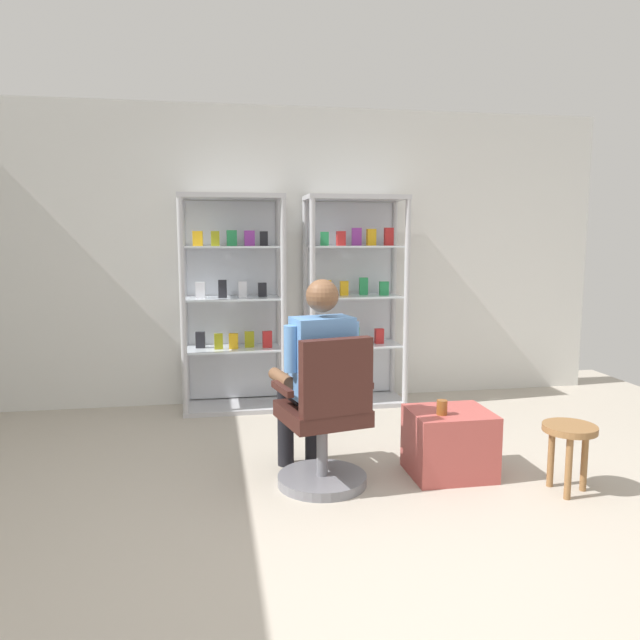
% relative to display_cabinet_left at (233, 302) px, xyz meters
% --- Properties ---
extents(ground_plane, '(7.20, 7.20, 0.00)m').
position_rel_display_cabinet_left_xyz_m(ground_plane, '(0.55, -2.76, -0.96)').
color(ground_plane, '#B2A899').
extents(back_wall, '(6.00, 0.10, 2.70)m').
position_rel_display_cabinet_left_xyz_m(back_wall, '(0.55, 0.24, 0.39)').
color(back_wall, silver).
rests_on(back_wall, ground).
extents(display_cabinet_left, '(0.90, 0.45, 1.90)m').
position_rel_display_cabinet_left_xyz_m(display_cabinet_left, '(0.00, 0.00, 0.00)').
color(display_cabinet_left, '#B7B7BC').
rests_on(display_cabinet_left, ground).
extents(display_cabinet_right, '(0.90, 0.45, 1.90)m').
position_rel_display_cabinet_left_xyz_m(display_cabinet_right, '(1.10, -0.00, 0.00)').
color(display_cabinet_right, '#B7B7BC').
rests_on(display_cabinet_right, ground).
extents(office_chair, '(0.61, 0.58, 0.96)m').
position_rel_display_cabinet_left_xyz_m(office_chair, '(0.48, -1.91, -0.57)').
color(office_chair, slate).
rests_on(office_chair, ground).
extents(seated_shopkeeper, '(0.55, 0.61, 1.29)m').
position_rel_display_cabinet_left_xyz_m(seated_shopkeeper, '(0.45, -1.75, -0.25)').
color(seated_shopkeeper, black).
rests_on(seated_shopkeeper, ground).
extents(storage_crate, '(0.52, 0.45, 0.43)m').
position_rel_display_cabinet_left_xyz_m(storage_crate, '(1.31, -1.85, -0.75)').
color(storage_crate, '#B24C47').
rests_on(storage_crate, ground).
extents(tea_glass, '(0.07, 0.07, 0.09)m').
position_rel_display_cabinet_left_xyz_m(tea_glass, '(1.23, -1.91, -0.49)').
color(tea_glass, brown).
rests_on(tea_glass, storage_crate).
extents(wooden_stool, '(0.32, 0.32, 0.42)m').
position_rel_display_cabinet_left_xyz_m(wooden_stool, '(1.92, -2.23, -0.63)').
color(wooden_stool, olive).
rests_on(wooden_stool, ground).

